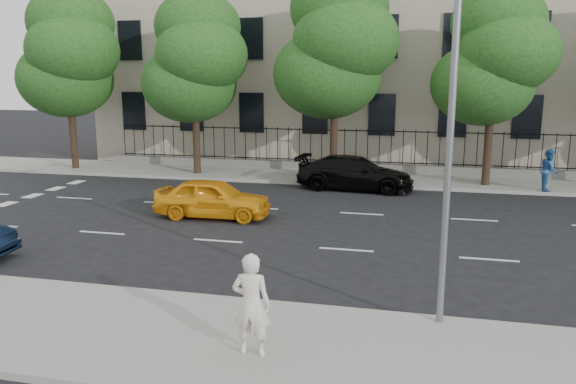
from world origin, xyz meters
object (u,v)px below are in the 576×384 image
at_px(black_sedan, 355,173).
at_px(woman_near, 251,304).
at_px(street_light, 453,69).
at_px(yellow_taxi, 213,198).

xyz_separation_m(black_sedan, woman_near, (-0.04, -15.95, 0.33)).
height_order(street_light, woman_near, street_light).
bearing_deg(street_light, yellow_taxi, 137.50).
relative_size(street_light, black_sedan, 1.55).
xyz_separation_m(yellow_taxi, black_sedan, (4.41, 6.23, 0.04)).
relative_size(yellow_taxi, woman_near, 2.22).
bearing_deg(street_light, woman_near, -141.01).
height_order(yellow_taxi, woman_near, woman_near).
bearing_deg(black_sedan, street_light, -161.66).
distance_m(black_sedan, woman_near, 15.95).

